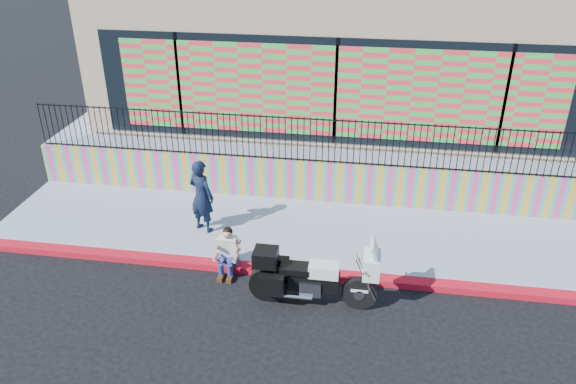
# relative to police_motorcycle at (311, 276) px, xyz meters

# --- Properties ---
(ground) EXTENTS (90.00, 90.00, 0.00)m
(ground) POSITION_rel_police_motorcycle_xyz_m (-0.01, 0.88, -0.66)
(ground) COLOR black
(ground) RESTS_ON ground
(red_curb) EXTENTS (16.00, 0.30, 0.15)m
(red_curb) POSITION_rel_police_motorcycle_xyz_m (-0.01, 0.88, -0.59)
(red_curb) COLOR #A70B1C
(red_curb) RESTS_ON ground
(sidewalk) EXTENTS (16.00, 3.00, 0.15)m
(sidewalk) POSITION_rel_police_motorcycle_xyz_m (-0.01, 2.53, -0.59)
(sidewalk) COLOR #8E96AB
(sidewalk) RESTS_ON ground
(mural_wall) EXTENTS (16.00, 0.20, 1.10)m
(mural_wall) POSITION_rel_police_motorcycle_xyz_m (-0.01, 4.13, 0.04)
(mural_wall) COLOR #E63C7E
(mural_wall) RESTS_ON sidewalk
(metal_fence) EXTENTS (15.80, 0.04, 1.20)m
(metal_fence) POSITION_rel_police_motorcycle_xyz_m (-0.01, 4.13, 1.19)
(metal_fence) COLOR black
(metal_fence) RESTS_ON mural_wall
(elevated_platform) EXTENTS (16.00, 10.00, 1.25)m
(elevated_platform) POSITION_rel_police_motorcycle_xyz_m (-0.01, 9.23, -0.04)
(elevated_platform) COLOR #8E96AB
(elevated_platform) RESTS_ON ground
(storefront_building) EXTENTS (14.00, 8.06, 4.00)m
(storefront_building) POSITION_rel_police_motorcycle_xyz_m (-0.01, 9.01, 2.59)
(storefront_building) COLOR tan
(storefront_building) RESTS_ON elevated_platform
(police_motorcycle) EXTENTS (2.54, 0.84, 1.58)m
(police_motorcycle) POSITION_rel_police_motorcycle_xyz_m (0.00, 0.00, 0.00)
(police_motorcycle) COLOR black
(police_motorcycle) RESTS_ON ground
(police_officer) EXTENTS (0.78, 0.66, 1.83)m
(police_officer) POSITION_rel_police_motorcycle_xyz_m (-2.88, 2.20, 0.40)
(police_officer) COLOR black
(police_officer) RESTS_ON sidewalk
(seated_man) EXTENTS (0.54, 0.71, 1.06)m
(seated_man) POSITION_rel_police_motorcycle_xyz_m (-1.91, 0.72, -0.21)
(seated_man) COLOR navy
(seated_man) RESTS_ON ground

